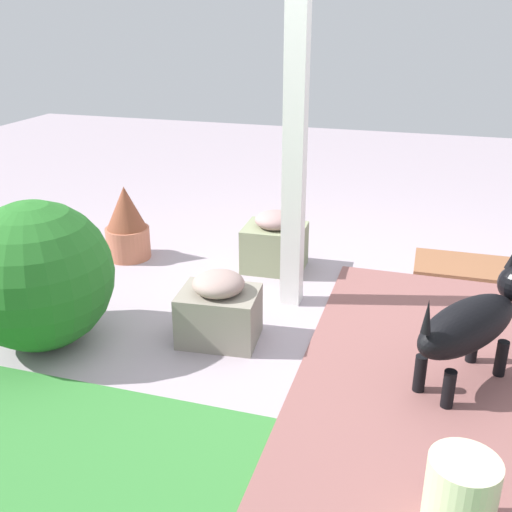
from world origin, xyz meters
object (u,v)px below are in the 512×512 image
at_px(porch_pillar, 296,119).
at_px(terracotta_pot_spiky, 127,224).
at_px(round_shrub, 37,276).
at_px(stone_planter_nearest, 275,243).
at_px(stone_planter_mid, 219,310).
at_px(ceramic_urn, 460,500).
at_px(dog, 475,321).
at_px(doormat, 465,266).

bearing_deg(porch_pillar, terracotta_pot_spiky, -15.08).
bearing_deg(round_shrub, terracotta_pot_spiky, -83.04).
height_order(stone_planter_nearest, stone_planter_mid, stone_planter_nearest).
distance_m(porch_pillar, ceramic_urn, 2.09).
distance_m(round_shrub, terracotta_pot_spiky, 1.23).
relative_size(porch_pillar, ceramic_urn, 6.87).
xyz_separation_m(dog, doormat, (-0.02, -1.45, -0.32)).
bearing_deg(round_shrub, porch_pillar, -143.00).
bearing_deg(doormat, dog, 89.23).
distance_m(stone_planter_nearest, round_shrub, 1.63).
bearing_deg(doormat, ceramic_urn, 88.20).
height_order(stone_planter_mid, doormat, stone_planter_mid).
bearing_deg(dog, ceramic_urn, 86.69).
xyz_separation_m(terracotta_pot_spiky, dog, (-2.32, 0.95, 0.08)).
distance_m(stone_planter_mid, terracotta_pot_spiky, 1.39).
bearing_deg(doormat, round_shrub, 38.16).
relative_size(stone_planter_mid, doormat, 0.65).
bearing_deg(doormat, porch_pillar, 39.41).
xyz_separation_m(stone_planter_nearest, dog, (-1.26, 1.06, 0.14)).
bearing_deg(round_shrub, ceramic_urn, 161.10).
height_order(porch_pillar, terracotta_pot_spiky, porch_pillar).
distance_m(round_shrub, dog, 2.19).
height_order(round_shrub, ceramic_urn, round_shrub).
bearing_deg(ceramic_urn, stone_planter_nearest, -59.78).
distance_m(round_shrub, doormat, 2.81).
distance_m(stone_planter_nearest, stone_planter_mid, 1.03).
xyz_separation_m(porch_pillar, ceramic_urn, (-0.96, 1.59, -0.95)).
xyz_separation_m(round_shrub, doormat, (-2.19, -1.72, -0.38)).
distance_m(stone_planter_nearest, terracotta_pot_spiky, 1.07).
relative_size(terracotta_pot_spiky, ceramic_urn, 1.64).
relative_size(porch_pillar, terracotta_pot_spiky, 4.19).
height_order(stone_planter_nearest, terracotta_pot_spiky, terracotta_pot_spiky).
relative_size(round_shrub, dog, 1.05).
distance_m(round_shrub, ceramic_urn, 2.24).
bearing_deg(stone_planter_mid, dog, 178.77).
bearing_deg(stone_planter_mid, porch_pillar, -114.79).
relative_size(stone_planter_mid, round_shrub, 0.56).
bearing_deg(dog, doormat, -90.77).
height_order(round_shrub, terracotta_pot_spiky, round_shrub).
distance_m(terracotta_pot_spiky, ceramic_urn, 2.98).
relative_size(porch_pillar, doormat, 3.26).
height_order(round_shrub, dog, round_shrub).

